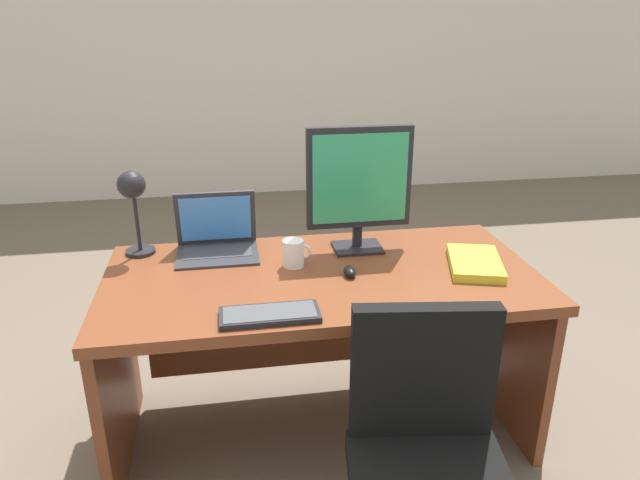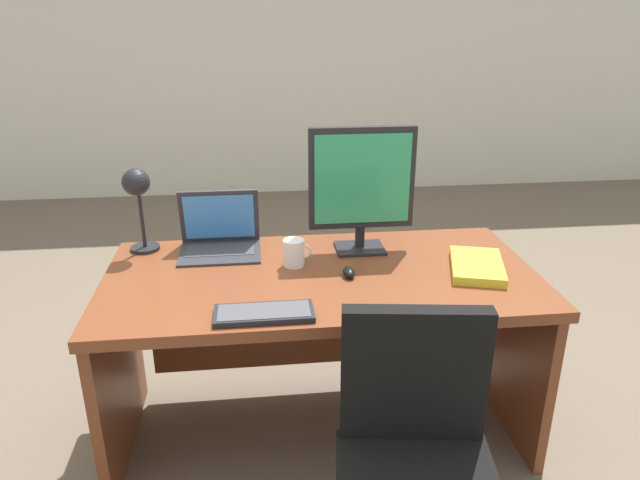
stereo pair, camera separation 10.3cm
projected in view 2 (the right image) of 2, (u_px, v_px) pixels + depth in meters
name	position (u px, v px, depth m)	size (l,w,h in m)	color
ground	(295.00, 279.00, 3.88)	(12.00, 12.00, 0.00)	#6B5B4C
back_wall	(275.00, 42.00, 5.30)	(10.00, 0.10, 2.80)	silver
desk	(320.00, 313.00, 2.34)	(1.64, 0.82, 0.74)	brown
monitor	(362.00, 183.00, 2.33)	(0.43, 0.16, 0.52)	black
laptop	(220.00, 232.00, 2.43)	(0.33, 0.26, 0.25)	#2D2D33
keyboard	(264.00, 313.00, 1.91)	(0.33, 0.13, 0.02)	black
mouse	(349.00, 272.00, 2.19)	(0.05, 0.08, 0.04)	black
desk_lamp	(137.00, 193.00, 2.32)	(0.12, 0.14, 0.36)	black
book	(477.00, 266.00, 2.24)	(0.27, 0.35, 0.04)	yellow
coffee_mug	(294.00, 253.00, 2.27)	(0.11, 0.08, 0.11)	white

